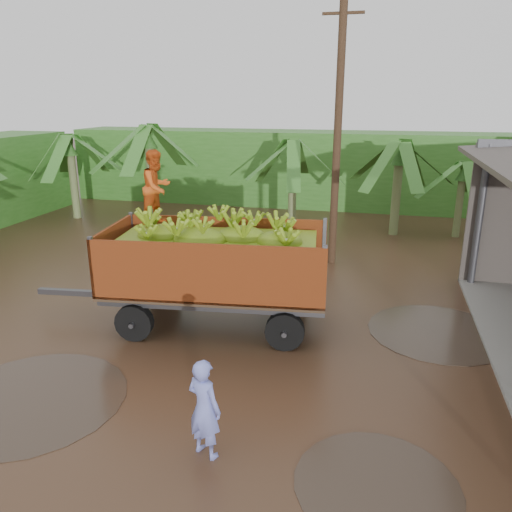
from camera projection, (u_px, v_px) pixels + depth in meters
The scene contains 6 objects.
ground at pixel (241, 357), 10.37m from camera, with size 100.00×100.00×0.00m, color black.
hedge_north at pixel (288, 168), 25.08m from camera, with size 22.00×3.00×3.60m, color #2D661E.
banana_trailer at pixel (215, 263), 11.48m from camera, with size 7.10×3.00×4.05m.
man_blue at pixel (204, 408), 7.33m from camera, with size 0.58×0.38×1.59m, color #7983DD.
utility_pole at pixel (338, 135), 15.14m from camera, with size 1.20×0.24×8.06m.
banana_plants at pixel (142, 197), 17.12m from camera, with size 24.85×20.20×4.23m.
Camera 1 is at (2.54, -8.89, 5.16)m, focal length 35.00 mm.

